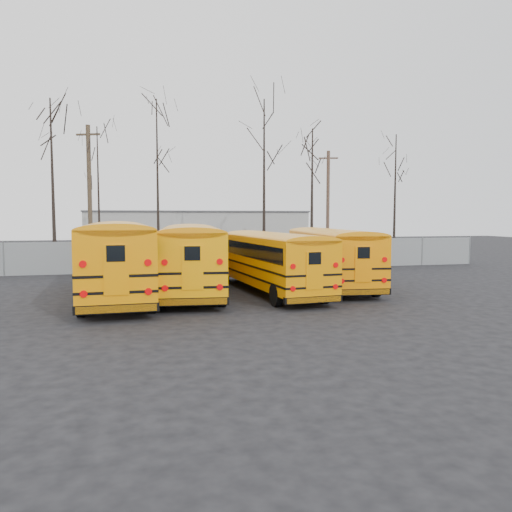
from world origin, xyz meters
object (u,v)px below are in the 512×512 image
object	(u,v)px
bus_d	(330,252)
utility_pole_left	(90,194)
bus_c	(272,257)
bus_a	(116,253)
utility_pole_right	(328,204)
bus_b	(191,253)

from	to	relation	value
bus_d	utility_pole_left	distance (m)	19.81
utility_pole_left	bus_c	bearing A→B (deg)	-38.75
bus_a	utility_pole_right	xyz separation A→B (m)	(16.21, 16.05, 2.58)
bus_c	bus_a	bearing A→B (deg)	173.07
utility_pole_left	bus_b	bearing A→B (deg)	-48.31
bus_b	utility_pole_right	xyz separation A→B (m)	(12.95, 15.41, 2.68)
bus_b	bus_c	world-z (taller)	bus_b
utility_pole_left	utility_pole_right	world-z (taller)	utility_pole_left
bus_a	bus_d	distance (m)	10.38
bus_b	bus_d	bearing A→B (deg)	9.78
utility_pole_left	utility_pole_right	xyz separation A→B (m)	(18.51, 0.03, -0.64)
bus_c	utility_pole_right	bearing A→B (deg)	55.54
bus_d	utility_pole_right	distance (m)	16.28
bus_b	bus_c	bearing A→B (deg)	-8.25
bus_a	utility_pole_left	world-z (taller)	utility_pole_left
bus_d	utility_pole_right	world-z (taller)	utility_pole_right
bus_b	utility_pole_left	size ratio (longest dim) A/B	1.15
bus_a	bus_b	bearing A→B (deg)	9.57
bus_c	utility_pole_right	distance (m)	19.01
utility_pole_left	utility_pole_right	bearing A→B (deg)	21.89
bus_a	bus_c	world-z (taller)	bus_a
bus_b	bus_c	size ratio (longest dim) A/B	1.12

